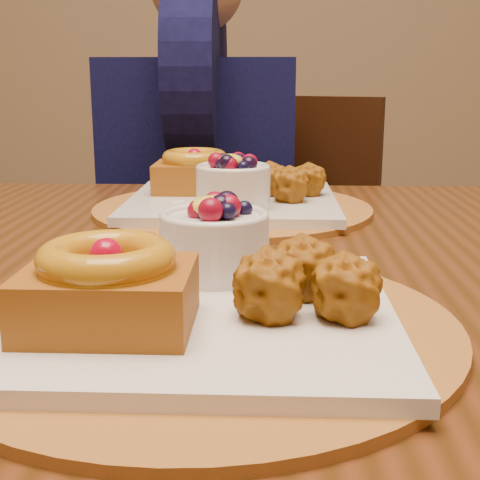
% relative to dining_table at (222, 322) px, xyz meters
% --- Properties ---
extents(dining_table, '(1.60, 0.90, 0.76)m').
position_rel_dining_table_xyz_m(dining_table, '(0.00, 0.00, 0.00)').
color(dining_table, '#341C09').
rests_on(dining_table, ground).
extents(place_setting_near, '(0.38, 0.38, 0.09)m').
position_rel_dining_table_xyz_m(place_setting_near, '(-0.00, -0.21, 0.10)').
color(place_setting_near, brown).
rests_on(place_setting_near, dining_table).
extents(place_setting_far, '(0.38, 0.38, 0.09)m').
position_rel_dining_table_xyz_m(place_setting_far, '(-0.00, 0.21, 0.10)').
color(place_setting_far, brown).
rests_on(place_setting_far, dining_table).
extents(chair_far, '(0.56, 0.56, 0.89)m').
position_rel_dining_table_xyz_m(chair_far, '(0.05, 0.75, -0.18)').
color(chair_far, black).
rests_on(chair_far, ground).
extents(diner, '(0.46, 0.45, 0.75)m').
position_rel_dining_table_xyz_m(diner, '(-0.09, 0.63, 0.12)').
color(diner, black).
rests_on(diner, ground).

